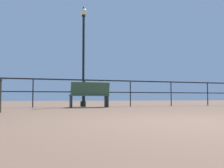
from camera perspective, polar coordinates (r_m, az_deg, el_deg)
The scene contains 4 objects.
ground_plane at distance 3.88m, azimuth 17.25°, elevation -8.20°, with size 60.00×60.00×0.00m, color brown.
pier_railing at distance 10.43m, azimuth -6.07°, elevation -0.58°, with size 23.93×0.05×1.10m.
bench_near_left at distance 9.72m, azimuth -4.97°, elevation -2.17°, with size 1.46×0.70×0.95m.
lamppost_center at distance 10.95m, azimuth -6.33°, elevation 7.70°, with size 0.28×0.28×4.23m.
Camera 1 is at (-2.26, -3.14, 0.35)m, focal length 41.33 mm.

